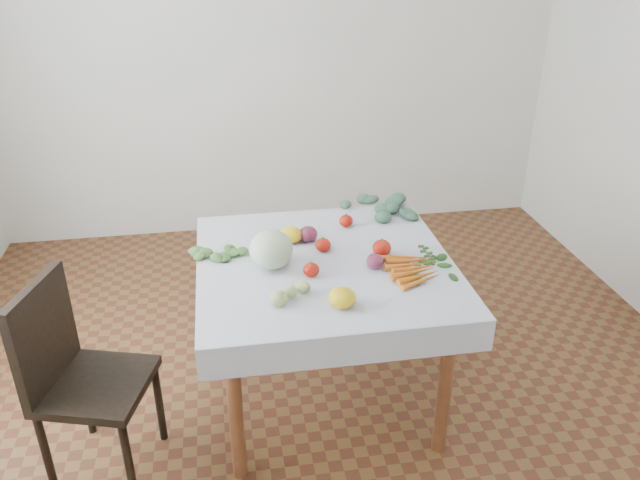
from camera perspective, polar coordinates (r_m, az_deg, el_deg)
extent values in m
plane|color=brown|center=(3.21, 0.40, -13.87)|extent=(4.00, 4.00, 0.00)
cube|color=silver|center=(4.47, -4.14, 17.27)|extent=(4.00, 0.04, 2.70)
cube|color=brown|center=(2.79, 0.44, -2.43)|extent=(1.00, 1.00, 0.04)
cylinder|color=brown|center=(2.62, -7.74, -15.12)|extent=(0.06, 0.06, 0.71)
cylinder|color=brown|center=(2.75, 11.35, -12.93)|extent=(0.06, 0.06, 0.71)
cylinder|color=brown|center=(3.32, -8.42, -4.98)|extent=(0.06, 0.06, 0.71)
cylinder|color=brown|center=(3.43, 6.42, -3.72)|extent=(0.06, 0.06, 0.71)
cube|color=white|center=(2.77, 0.45, -2.02)|extent=(1.12, 1.12, 0.01)
cube|color=black|center=(2.74, -19.72, -12.41)|extent=(0.50, 0.50, 0.04)
cube|color=black|center=(2.69, -24.01, -7.84)|extent=(0.15, 0.40, 0.44)
cylinder|color=black|center=(2.85, -23.75, -17.49)|extent=(0.03, 0.03, 0.41)
cylinder|color=black|center=(2.71, -17.10, -18.85)|extent=(0.03, 0.03, 0.41)
cylinder|color=black|center=(3.07, -20.66, -13.24)|extent=(0.03, 0.03, 0.41)
cylinder|color=black|center=(2.94, -14.49, -14.22)|extent=(0.03, 0.03, 0.41)
ellipsoid|color=#B0C7A6|center=(2.70, -4.49, -0.87)|extent=(0.20, 0.20, 0.17)
ellipsoid|color=#AE170B|center=(3.08, 2.40, 1.76)|extent=(0.08, 0.08, 0.06)
ellipsoid|color=#AE170B|center=(2.82, 5.67, -0.73)|extent=(0.11, 0.11, 0.07)
ellipsoid|color=#AE170B|center=(2.64, -0.81, -2.75)|extent=(0.08, 0.08, 0.06)
ellipsoid|color=#AE170B|center=(2.84, 0.29, -0.46)|extent=(0.07, 0.07, 0.06)
ellipsoid|color=yellow|center=(2.92, -2.71, 0.47)|extent=(0.12, 0.12, 0.08)
ellipsoid|color=yellow|center=(2.44, 2.04, -5.29)|extent=(0.12, 0.12, 0.08)
ellipsoid|color=#561836|center=(2.93, -1.09, 0.56)|extent=(0.10, 0.10, 0.07)
ellipsoid|color=#561836|center=(2.72, 5.06, -1.94)|extent=(0.10, 0.10, 0.07)
ellipsoid|color=#99B166|center=(2.50, -1.96, -4.76)|extent=(0.06, 0.06, 0.05)
ellipsoid|color=#99B166|center=(2.52, -2.86, -4.48)|extent=(0.06, 0.06, 0.05)
ellipsoid|color=#99B166|center=(2.45, -2.37, -5.45)|extent=(0.06, 0.06, 0.05)
cone|color=#CF5B17|center=(2.80, 7.88, -1.59)|extent=(0.22, 0.06, 0.03)
cone|color=#CF5B17|center=(2.77, 8.09, -1.92)|extent=(0.21, 0.04, 0.03)
cone|color=#CF5B17|center=(2.74, 8.29, -2.26)|extent=(0.22, 0.05, 0.03)
cone|color=#CF5B17|center=(2.71, 8.50, -2.61)|extent=(0.22, 0.06, 0.03)
cone|color=#CF5B17|center=(2.68, 8.71, -2.96)|extent=(0.22, 0.08, 0.03)
cone|color=#CF5B17|center=(2.66, 8.93, -3.32)|extent=(0.21, 0.10, 0.03)
cone|color=#CF5B17|center=(2.63, 9.16, -3.69)|extent=(0.21, 0.11, 0.03)
ellipsoid|color=#3E664D|center=(3.26, 5.62, 2.95)|extent=(0.07, 0.07, 0.05)
ellipsoid|color=#3E664D|center=(3.25, 4.63, 2.91)|extent=(0.07, 0.07, 0.05)
ellipsoid|color=#3E664D|center=(3.22, 5.75, 2.65)|extent=(0.07, 0.07, 0.05)
ellipsoid|color=#3E664D|center=(3.29, 5.34, 3.21)|extent=(0.07, 0.07, 0.05)
ellipsoid|color=#3E664D|center=(3.21, 4.35, 2.60)|extent=(0.07, 0.07, 0.05)
ellipsoid|color=#3E664D|center=(3.25, 6.65, 2.87)|extent=(0.07, 0.07, 0.05)
ellipsoid|color=#3E664D|center=(3.29, 4.09, 3.24)|extent=(0.07, 0.07, 0.05)
ellipsoid|color=#3E664D|center=(3.17, 5.41, 2.26)|extent=(0.07, 0.07, 0.05)
ellipsoid|color=#3E664D|center=(3.32, 6.43, 3.38)|extent=(0.07, 0.07, 0.05)
ellipsoid|color=#3E664D|center=(3.22, 3.09, 2.75)|extent=(0.07, 0.07, 0.05)
ellipsoid|color=#3E664D|center=(3.20, 7.27, 2.43)|extent=(0.07, 0.07, 0.05)
ellipsoid|color=#3E664D|center=(3.35, 4.61, 3.68)|extent=(0.07, 0.07, 0.05)
ellipsoid|color=#3E664D|center=(3.14, 3.94, 2.03)|extent=(0.07, 0.07, 0.05)
ellipsoid|color=#3E664D|center=(3.31, 7.96, 3.19)|extent=(0.07, 0.07, 0.05)
ellipsoid|color=#245019|center=(2.74, 10.03, -2.71)|extent=(0.06, 0.03, 0.01)
ellipsoid|color=#245019|center=(2.75, 9.33, -2.52)|extent=(0.06, 0.03, 0.01)
ellipsoid|color=#245019|center=(2.71, 9.67, -2.97)|extent=(0.06, 0.03, 0.01)
ellipsoid|color=#245019|center=(2.76, 10.23, -2.45)|extent=(0.06, 0.03, 0.01)
ellipsoid|color=#245019|center=(2.73, 8.69, -2.71)|extent=(0.06, 0.03, 0.01)
ellipsoid|color=#245019|center=(2.72, 10.58, -3.00)|extent=(0.06, 0.03, 0.01)
ellipsoid|color=#245019|center=(2.78, 9.45, -2.16)|extent=(0.06, 0.03, 0.01)
ellipsoid|color=#245019|center=(2.69, 8.88, -3.20)|extent=(0.06, 0.03, 0.01)
ellipsoid|color=#245019|center=(2.76, 11.21, -2.55)|extent=(0.06, 0.03, 0.01)
ellipsoid|color=#245019|center=(2.76, 8.12, -2.32)|extent=(0.06, 0.03, 0.01)
ellipsoid|color=#245019|center=(2.67, 10.35, -3.48)|extent=(0.06, 0.03, 0.01)
ellipsoid|color=#245019|center=(2.81, 10.44, -1.92)|extent=(0.06, 0.03, 0.01)
ellipsoid|color=#245019|center=(2.69, 7.62, -3.05)|extent=(0.06, 0.03, 0.01)
ellipsoid|color=#245019|center=(2.72, 11.96, -3.04)|extent=(0.06, 0.03, 0.01)
ellipsoid|color=#457033|center=(2.88, -8.76, -0.90)|extent=(0.06, 0.06, 0.03)
ellipsoid|color=#457033|center=(2.89, -9.44, -0.75)|extent=(0.06, 0.06, 0.03)
ellipsoid|color=#457033|center=(2.85, -9.18, -1.19)|extent=(0.06, 0.06, 0.03)
ellipsoid|color=#457033|center=(2.90, -8.40, -0.61)|extent=(0.06, 0.06, 0.03)
ellipsoid|color=#457033|center=(2.88, -10.26, -0.97)|extent=(0.06, 0.06, 0.03)
ellipsoid|color=#457033|center=(2.84, -8.11, -1.18)|extent=(0.06, 0.06, 0.03)
ellipsoid|color=#457033|center=(2.93, -9.22, -0.33)|extent=(0.06, 0.06, 0.03)
ellipsoid|color=#457033|center=(2.83, -10.21, -1.50)|extent=(0.06, 0.06, 0.03)
ellipsoid|color=#457033|center=(2.89, -7.19, -0.65)|extent=(0.06, 0.06, 0.03)
ellipsoid|color=#457033|center=(2.92, -10.88, -0.58)|extent=(0.06, 0.06, 0.03)
ellipsoid|color=#457033|center=(2.79, -8.51, -1.74)|extent=(0.06, 0.06, 0.03)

